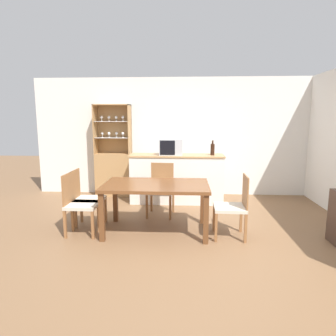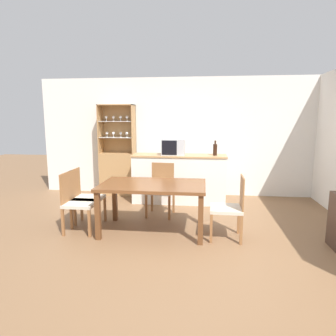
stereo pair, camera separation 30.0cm
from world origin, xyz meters
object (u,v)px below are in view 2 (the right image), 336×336
dining_table (153,189)px  wine_bottle (215,149)px  dining_chair_side_left_near (78,202)px  dining_chair_side_left_far (85,197)px  dining_chair_side_right_near (230,207)px  microwave (173,147)px  dining_chair_head_far (161,189)px  display_cabinet (118,167)px

dining_table → wine_bottle: wine_bottle is taller
dining_chair_side_left_near → dining_table: bearing=97.8°
dining_chair_side_left_far → dining_chair_side_left_near: bearing=-0.4°
dining_chair_side_left_far → dining_chair_side_right_near: 2.24m
dining_chair_side_left_far → microwave: (1.25, 1.46, 0.67)m
dining_chair_side_left_near → wine_bottle: (2.07, 1.74, 0.63)m
dining_chair_side_right_near → dining_chair_head_far: same height
wine_bottle → dining_table: bearing=-120.8°
dining_table → wine_bottle: (0.96, 1.60, 0.44)m
dining_table → dining_chair_side_left_near: dining_chair_side_left_near is taller
dining_table → microwave: microwave is taller
dining_table → dining_chair_head_far: size_ratio=1.71×
display_cabinet → dining_chair_side_left_near: 2.26m
display_cabinet → dining_chair_side_right_near: display_cabinet is taller
dining_chair_side_left_near → dining_chair_head_far: 1.46m
dining_chair_side_left_far → dining_chair_head_far: 1.30m
dining_table → display_cabinet: bearing=118.3°
display_cabinet → dining_table: bearing=-61.7°
wine_bottle → dining_chair_side_left_near: bearing=-139.9°
dining_chair_side_left_near → dining_chair_side_right_near: same height
wine_bottle → dining_chair_side_left_far: bearing=-144.7°
dining_chair_side_left_far → dining_chair_head_far: same height
dining_chair_side_left_near → wine_bottle: 2.78m
dining_chair_side_left_far → wine_bottle: (2.07, 1.47, 0.63)m
display_cabinet → dining_table: (1.14, -2.12, 0.05)m
dining_chair_side_right_near → dining_chair_side_left_near: bearing=91.4°
wine_bottle → display_cabinet: bearing=166.2°
display_cabinet → microwave: size_ratio=4.35×
dining_table → dining_chair_side_left_far: bearing=172.8°
dining_chair_head_far → dining_chair_side_left_far: bearing=35.4°
display_cabinet → dining_chair_side_right_near: size_ratio=2.19×
display_cabinet → dining_chair_side_left_far: (0.03, -1.98, -0.15)m
microwave → dining_chair_side_left_far: bearing=-130.8°
display_cabinet → dining_chair_side_right_near: bearing=-45.1°
microwave → wine_bottle: microwave is taller
dining_table → wine_bottle: 1.92m
dining_chair_side_left_far → microwave: microwave is taller
dining_chair_side_left_near → microwave: bearing=144.8°
display_cabinet → dining_table: display_cabinet is taller
dining_chair_side_left_near → dining_chair_head_far: same height
display_cabinet → microwave: (1.28, -0.52, 0.52)m
dining_chair_side_right_near → display_cabinet: bearing=46.3°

